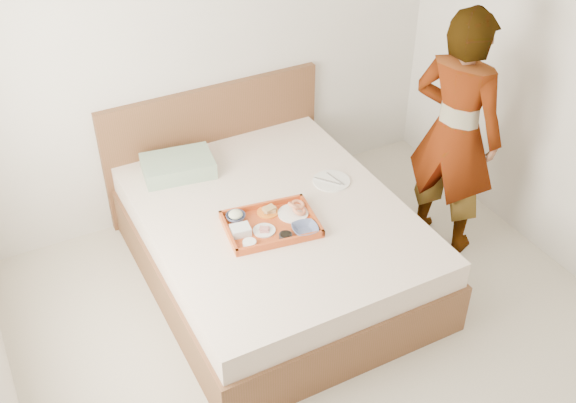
{
  "coord_description": "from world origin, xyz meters",
  "views": [
    {
      "loc": [
        -1.54,
        -2.08,
        3.16
      ],
      "look_at": [
        0.03,
        0.9,
        0.65
      ],
      "focal_mm": 42.83,
      "sensor_mm": 36.0,
      "label": 1
    }
  ],
  "objects_px": {
    "bed": "(274,243)",
    "person": "(455,134)",
    "tray": "(271,224)",
    "dinner_plate": "(331,181)"
  },
  "relations": [
    {
      "from": "tray",
      "to": "person",
      "type": "distance_m",
      "value": 1.35
    },
    {
      "from": "bed",
      "to": "person",
      "type": "distance_m",
      "value": 1.37
    },
    {
      "from": "person",
      "to": "tray",
      "type": "bearing_deg",
      "value": 63.9
    },
    {
      "from": "bed",
      "to": "dinner_plate",
      "type": "xyz_separation_m",
      "value": [
        0.48,
        0.1,
        0.27
      ]
    },
    {
      "from": "dinner_plate",
      "to": "person",
      "type": "xyz_separation_m",
      "value": [
        0.74,
        -0.31,
        0.32
      ]
    },
    {
      "from": "bed",
      "to": "tray",
      "type": "height_order",
      "value": "tray"
    },
    {
      "from": "person",
      "to": "bed",
      "type": "bearing_deg",
      "value": 57.13
    },
    {
      "from": "tray",
      "to": "bed",
      "type": "bearing_deg",
      "value": 66.06
    },
    {
      "from": "dinner_plate",
      "to": "tray",
      "type": "bearing_deg",
      "value": -156.78
    },
    {
      "from": "tray",
      "to": "dinner_plate",
      "type": "xyz_separation_m",
      "value": [
        0.57,
        0.25,
        -0.02
      ]
    }
  ]
}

